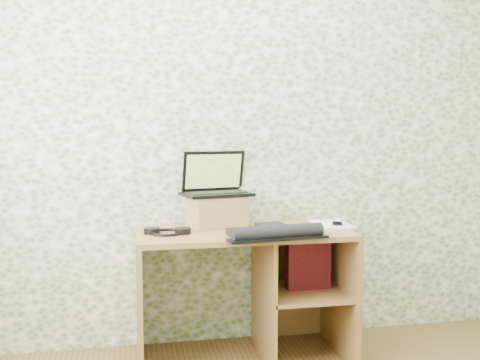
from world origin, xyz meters
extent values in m
plane|color=white|center=(0.00, 1.75, 1.30)|extent=(3.50, 0.00, 3.50)
cube|color=brown|center=(0.00, 1.44, 0.73)|extent=(1.20, 0.60, 0.03)
cube|color=brown|center=(-0.58, 1.44, 0.36)|extent=(0.03, 0.60, 0.72)
cube|color=brown|center=(0.58, 1.44, 0.36)|extent=(0.03, 0.60, 0.72)
cube|color=brown|center=(0.12, 1.44, 0.36)|extent=(0.02, 0.56, 0.72)
cube|color=brown|center=(0.35, 1.44, 0.38)|extent=(0.46, 0.56, 0.02)
cube|color=brown|center=(0.36, 1.73, 0.36)|extent=(0.48, 0.02, 0.72)
cube|color=olive|center=(-0.13, 1.58, 0.84)|extent=(0.36, 0.32, 0.18)
cube|color=black|center=(-0.13, 1.58, 0.94)|extent=(0.44, 0.35, 0.02)
cube|color=black|center=(-0.13, 1.57, 0.95)|extent=(0.36, 0.22, 0.00)
cube|color=black|center=(-0.13, 1.69, 1.07)|extent=(0.39, 0.15, 0.24)
cube|color=#395C1A|center=(-0.13, 1.68, 1.07)|extent=(0.35, 0.12, 0.20)
cube|color=black|center=(0.12, 1.27, 0.77)|extent=(0.49, 0.23, 0.04)
cube|color=black|center=(0.12, 1.27, 0.78)|extent=(0.17, 0.17, 0.06)
cylinder|color=black|center=(0.12, 1.15, 0.79)|extent=(0.50, 0.14, 0.08)
cube|color=black|center=(0.12, 1.14, 0.76)|extent=(0.55, 0.18, 0.01)
torus|color=black|center=(-0.43, 1.41, 0.76)|extent=(0.22, 0.22, 0.02)
cylinder|color=black|center=(-0.51, 1.43, 0.77)|extent=(0.09, 0.09, 0.03)
cylinder|color=black|center=(-0.35, 1.39, 0.77)|extent=(0.09, 0.09, 0.03)
cube|color=silver|center=(0.54, 1.48, 0.76)|extent=(0.23, 0.31, 0.01)
ellipsoid|color=#BCBCBE|center=(0.57, 1.44, 0.78)|extent=(0.09, 0.12, 0.03)
cylinder|color=black|center=(0.62, 1.56, 0.77)|extent=(0.03, 0.14, 0.01)
cube|color=maroon|center=(0.39, 1.44, 0.54)|extent=(0.26, 0.08, 0.31)
camera|label=1|loc=(-0.60, -1.50, 1.30)|focal=40.00mm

